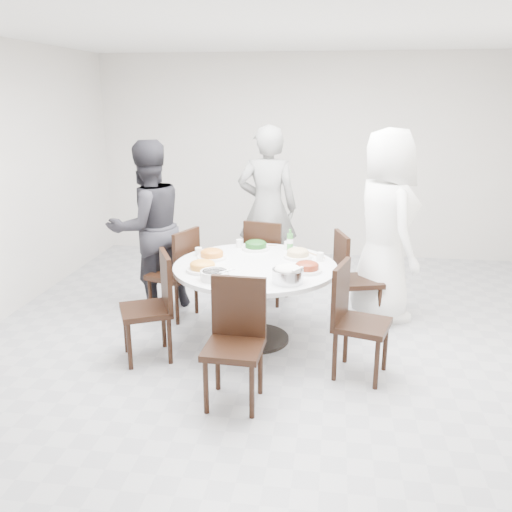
# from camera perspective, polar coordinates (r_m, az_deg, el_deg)

# --- Properties ---
(floor) EXTENTS (6.00, 6.00, 0.01)m
(floor) POSITION_cam_1_polar(r_m,az_deg,el_deg) (5.21, 3.67, -8.93)
(floor) COLOR #AAAAAF
(floor) RESTS_ON ground
(ceiling) EXTENTS (6.00, 6.00, 0.01)m
(ceiling) POSITION_cam_1_polar(r_m,az_deg,el_deg) (4.73, 4.34, 23.31)
(ceiling) COLOR white
(ceiling) RESTS_ON ground
(wall_back) EXTENTS (6.00, 0.01, 2.80)m
(wall_back) POSITION_cam_1_polar(r_m,az_deg,el_deg) (7.74, 5.72, 10.30)
(wall_back) COLOR silver
(wall_back) RESTS_ON ground
(wall_front) EXTENTS (6.00, 0.01, 2.80)m
(wall_front) POSITION_cam_1_polar(r_m,az_deg,el_deg) (1.92, -3.04, -9.58)
(wall_front) COLOR silver
(wall_front) RESTS_ON ground
(dining_table) EXTENTS (1.50, 1.50, 0.75)m
(dining_table) POSITION_cam_1_polar(r_m,az_deg,el_deg) (5.08, -0.08, -4.97)
(dining_table) COLOR white
(dining_table) RESTS_ON floor
(chair_ne) EXTENTS (0.52, 0.52, 0.95)m
(chair_ne) POSITION_cam_1_polar(r_m,az_deg,el_deg) (5.52, 10.73, -2.37)
(chair_ne) COLOR black
(chair_ne) RESTS_ON floor
(chair_n) EXTENTS (0.50, 0.50, 0.95)m
(chair_n) POSITION_cam_1_polar(r_m,az_deg,el_deg) (6.03, 1.25, -0.44)
(chair_n) COLOR black
(chair_n) RESTS_ON floor
(chair_nw) EXTENTS (0.54, 0.54, 0.95)m
(chair_nw) POSITION_cam_1_polar(r_m,az_deg,el_deg) (5.67, -8.78, -1.77)
(chair_nw) COLOR black
(chair_nw) RESTS_ON floor
(chair_sw) EXTENTS (0.56, 0.56, 0.95)m
(chair_sw) POSITION_cam_1_polar(r_m,az_deg,el_deg) (4.80, -11.55, -5.36)
(chair_sw) COLOR black
(chair_sw) RESTS_ON floor
(chair_s) EXTENTS (0.44, 0.44, 0.95)m
(chair_s) POSITION_cam_1_polar(r_m,az_deg,el_deg) (4.04, -2.38, -9.42)
(chair_s) COLOR black
(chair_s) RESTS_ON floor
(chair_se) EXTENTS (0.52, 0.52, 0.95)m
(chair_se) POSITION_cam_1_polar(r_m,az_deg,el_deg) (4.51, 11.11, -6.85)
(chair_se) COLOR black
(chair_se) RESTS_ON floor
(diner_right) EXTENTS (0.92, 1.11, 1.95)m
(diner_right) POSITION_cam_1_polar(r_m,az_deg,el_deg) (5.60, 13.44, 3.06)
(diner_right) COLOR white
(diner_right) RESTS_ON floor
(diner_middle) EXTENTS (0.74, 0.52, 1.92)m
(diner_middle) POSITION_cam_1_polar(r_m,az_deg,el_deg) (6.39, 1.22, 5.06)
(diner_middle) COLOR black
(diner_middle) RESTS_ON floor
(diner_left) EXTENTS (1.11, 1.11, 1.81)m
(diner_left) POSITION_cam_1_polar(r_m,az_deg,el_deg) (5.82, -11.32, 3.00)
(diner_left) COLOR black
(diner_left) RESTS_ON floor
(dish_greens) EXTENTS (0.28, 0.28, 0.07)m
(dish_greens) POSITION_cam_1_polar(r_m,az_deg,el_deg) (5.43, -0.02, 1.05)
(dish_greens) COLOR white
(dish_greens) RESTS_ON dining_table
(dish_pale) EXTENTS (0.27, 0.27, 0.07)m
(dish_pale) POSITION_cam_1_polar(r_m,az_deg,el_deg) (5.17, 4.41, 0.20)
(dish_pale) COLOR white
(dish_pale) RESTS_ON dining_table
(dish_orange) EXTENTS (0.28, 0.28, 0.08)m
(dish_orange) POSITION_cam_1_polar(r_m,az_deg,el_deg) (5.15, -4.67, 0.13)
(dish_orange) COLOR white
(dish_orange) RESTS_ON dining_table
(dish_redbrown) EXTENTS (0.26, 0.26, 0.07)m
(dish_redbrown) POSITION_cam_1_polar(r_m,az_deg,el_deg) (4.78, 5.39, -1.27)
(dish_redbrown) COLOR white
(dish_redbrown) RESTS_ON dining_table
(dish_tofu) EXTENTS (0.29, 0.29, 0.07)m
(dish_tofu) POSITION_cam_1_polar(r_m,az_deg,el_deg) (4.80, -5.65, -1.15)
(dish_tofu) COLOR white
(dish_tofu) RESTS_ON dining_table
(rice_bowl) EXTENTS (0.26, 0.26, 0.11)m
(rice_bowl) POSITION_cam_1_polar(r_m,az_deg,el_deg) (4.49, 3.36, -2.10)
(rice_bowl) COLOR silver
(rice_bowl) RESTS_ON dining_table
(soup_bowl) EXTENTS (0.25, 0.25, 0.08)m
(soup_bowl) POSITION_cam_1_polar(r_m,az_deg,el_deg) (4.57, -4.34, -2.01)
(soup_bowl) COLOR white
(soup_bowl) RESTS_ON dining_table
(beverage_bottle) EXTENTS (0.06, 0.06, 0.21)m
(beverage_bottle) POSITION_cam_1_polar(r_m,az_deg,el_deg) (5.41, 3.61, 1.74)
(beverage_bottle) COLOR #338033
(beverage_bottle) RESTS_ON dining_table
(tea_cups) EXTENTS (0.07, 0.07, 0.08)m
(tea_cups) POSITION_cam_1_polar(r_m,az_deg,el_deg) (5.57, 0.53, 1.49)
(tea_cups) COLOR white
(tea_cups) RESTS_ON dining_table
(chopsticks) EXTENTS (0.24, 0.04, 0.01)m
(chopsticks) POSITION_cam_1_polar(r_m,az_deg,el_deg) (5.58, 1.06, 1.14)
(chopsticks) COLOR tan
(chopsticks) RESTS_ON dining_table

